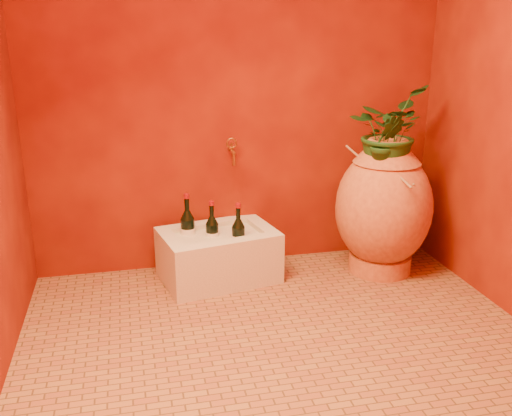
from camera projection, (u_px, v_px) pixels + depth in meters
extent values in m
plane|color=brown|center=(280.00, 338.00, 2.79)|extent=(2.50, 2.50, 0.00)
cube|color=#550C04|center=(238.00, 63.00, 3.33)|extent=(2.50, 0.02, 2.50)
cylinder|color=#C16E36|center=(379.00, 262.00, 3.55)|extent=(0.40, 0.40, 0.11)
ellipsoid|color=#C16E36|center=(383.00, 208.00, 3.44)|extent=(0.60, 0.60, 0.73)
cone|color=#C16E36|center=(387.00, 153.00, 3.34)|extent=(0.41, 0.41, 0.11)
torus|color=#C16E36|center=(388.00, 143.00, 3.32)|extent=(0.25, 0.25, 0.05)
cylinder|color=olive|center=(377.00, 173.00, 3.31)|extent=(0.29, 0.34, 0.28)
cylinder|color=olive|center=(392.00, 170.00, 3.24)|extent=(0.06, 0.40, 0.12)
cylinder|color=olive|center=(409.00, 165.00, 3.30)|extent=(0.10, 0.32, 0.18)
cube|color=beige|center=(218.00, 257.00, 3.40)|extent=(0.73, 0.57, 0.28)
cube|color=beige|center=(213.00, 223.00, 3.52)|extent=(0.66, 0.21, 0.03)
cube|color=beige|center=(223.00, 244.00, 3.19)|extent=(0.66, 0.21, 0.03)
cube|color=beige|center=(169.00, 237.00, 3.30)|extent=(0.14, 0.29, 0.03)
cube|color=beige|center=(265.00, 230.00, 3.42)|extent=(0.14, 0.29, 0.03)
cylinder|color=black|center=(188.00, 235.00, 3.40)|extent=(0.08, 0.08, 0.20)
cone|color=black|center=(187.00, 215.00, 3.36)|extent=(0.08, 0.08, 0.05)
cylinder|color=black|center=(187.00, 204.00, 3.34)|extent=(0.03, 0.03, 0.08)
cylinder|color=maroon|center=(187.00, 196.00, 3.32)|extent=(0.03, 0.03, 0.03)
cylinder|color=silver|center=(188.00, 235.00, 3.40)|extent=(0.09, 0.09, 0.09)
cylinder|color=black|center=(212.00, 238.00, 3.37)|extent=(0.07, 0.07, 0.18)
cone|color=black|center=(212.00, 220.00, 3.34)|extent=(0.07, 0.07, 0.05)
cylinder|color=black|center=(212.00, 210.00, 3.32)|extent=(0.03, 0.03, 0.07)
cylinder|color=maroon|center=(211.00, 203.00, 3.30)|extent=(0.03, 0.03, 0.02)
cylinder|color=silver|center=(212.00, 238.00, 3.37)|extent=(0.08, 0.08, 0.08)
cylinder|color=black|center=(238.00, 242.00, 3.31)|extent=(0.08, 0.08, 0.18)
cone|color=black|center=(238.00, 223.00, 3.28)|extent=(0.08, 0.08, 0.05)
cylinder|color=black|center=(238.00, 213.00, 3.26)|extent=(0.03, 0.03, 0.07)
cylinder|color=maroon|center=(238.00, 206.00, 3.25)|extent=(0.03, 0.03, 0.03)
cylinder|color=silver|center=(238.00, 242.00, 3.31)|extent=(0.08, 0.08, 0.08)
cylinder|color=#976522|center=(232.00, 151.00, 3.42)|extent=(0.02, 0.13, 0.02)
cylinder|color=#976522|center=(234.00, 159.00, 3.37)|extent=(0.02, 0.02, 0.07)
torus|color=#976522|center=(232.00, 143.00, 3.40)|extent=(0.07, 0.01, 0.07)
cylinder|color=#976522|center=(232.00, 147.00, 3.41)|extent=(0.01, 0.01, 0.05)
imported|color=#174117|center=(387.00, 131.00, 3.31)|extent=(0.61, 0.61, 0.51)
imported|color=#174117|center=(386.00, 143.00, 3.23)|extent=(0.22, 0.20, 0.34)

